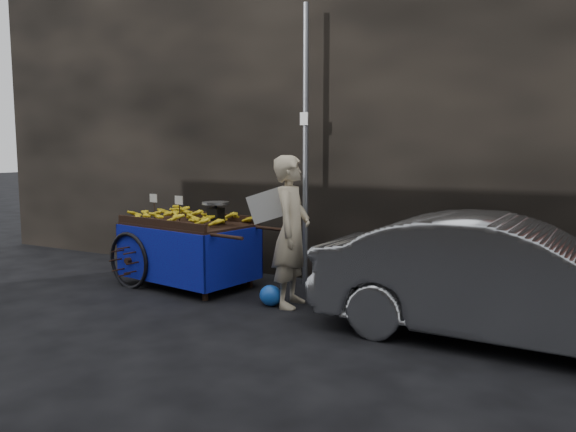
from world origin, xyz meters
The scene contains 7 objects.
ground centered at (0.00, 0.00, 0.00)m, with size 80.00×80.00×0.00m, color black.
building_wall centered at (0.39, 2.60, 2.50)m, with size 13.50×2.00×5.00m.
street_pole centered at (0.30, 1.30, 2.01)m, with size 0.12×0.10×4.00m.
banana_cart centered at (-1.19, 0.42, 0.83)m, with size 2.60×1.48×1.34m.
vendor centered at (0.67, 0.19, 0.95)m, with size 0.83×0.76×1.90m.
plastic_bag centered at (0.44, 0.05, 0.13)m, with size 0.30×0.24×0.27m, color blue.
parked_car centered at (3.22, 0.04, 0.64)m, with size 1.36×3.90×1.28m, color #ADB0B4.
Camera 1 is at (3.94, -5.92, 1.97)m, focal length 35.00 mm.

